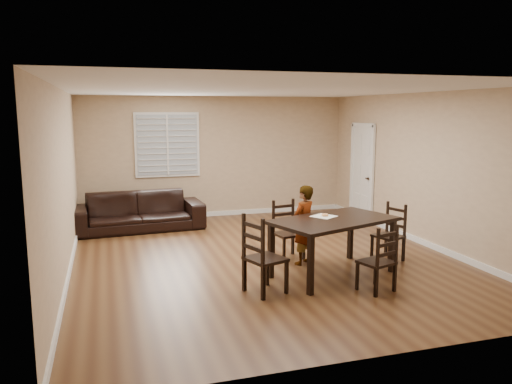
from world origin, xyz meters
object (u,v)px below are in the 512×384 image
child (304,225)px  chair_right (393,234)px  chair_far (383,263)px  sofa (138,211)px  chair_left (258,259)px  chair_near (285,231)px  dining_table (333,225)px  donut (325,215)px

child → chair_right: bearing=140.5°
chair_far → child: size_ratio=0.73×
sofa → chair_far: bearing=-61.9°
chair_left → sofa: 4.33m
chair_near → chair_far: size_ratio=1.04×
dining_table → chair_right: 1.38m
sofa → dining_table: bearing=-59.3°
dining_table → donut: 0.23m
dining_table → chair_far: size_ratio=2.21×
chair_far → child: child is taller
donut → sofa: 4.32m
chair_far → donut: 1.21m
chair_far → chair_left: (-1.58, 0.43, 0.07)m
dining_table → chair_right: size_ratio=2.20×
chair_near → donut: chair_near is taller
donut → sofa: donut is taller
chair_far → chair_left: bearing=-33.0°
child → sofa: 3.87m
dining_table → child: bearing=90.0°
chair_near → sofa: 3.42m
chair_left → chair_right: size_ratio=1.15×
child → dining_table: bearing=76.3°
donut → child: bearing=111.9°
sofa → chair_left: bearing=-76.9°
donut → sofa: size_ratio=0.04×
dining_table → donut: bearing=83.7°
chair_near → dining_table: bearing=-82.1°
dining_table → child: size_ratio=1.62×
chair_far → sofa: size_ratio=0.35×
dining_table → sofa: size_ratio=0.78×
chair_left → sofa: size_ratio=0.41×
child → donut: child is taller
chair_near → sofa: chair_near is taller
chair_right → chair_near: bearing=-128.9°
child → sofa: (-2.32, 3.09, -0.25)m
dining_table → sofa: dining_table is taller
donut → chair_far: bearing=-72.2°
dining_table → chair_far: chair_far is taller
chair_far → chair_left: 1.64m
chair_near → donut: bearing=-80.9°
dining_table → chair_right: (1.27, 0.44, -0.33)m
child → sofa: bearing=-85.8°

